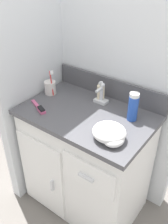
# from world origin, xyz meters

# --- Properties ---
(ground_plane) EXTENTS (6.00, 6.00, 0.00)m
(ground_plane) POSITION_xyz_m (0.00, 0.00, 0.00)
(ground_plane) COLOR slate
(wall_back) EXTENTS (1.01, 0.08, 2.20)m
(wall_back) POSITION_xyz_m (0.00, 0.32, 1.10)
(wall_back) COLOR silver
(wall_back) RESTS_ON ground_plane
(wall_left) EXTENTS (0.08, 0.62, 2.20)m
(wall_left) POSITION_xyz_m (-0.46, 0.00, 1.10)
(wall_left) COLOR silver
(wall_left) RESTS_ON ground_plane
(vanity) EXTENTS (0.83, 0.56, 0.82)m
(vanity) POSITION_xyz_m (-0.00, -0.00, 0.43)
(vanity) COLOR white
(vanity) RESTS_ON ground_plane
(backsplash) EXTENTS (0.83, 0.02, 0.14)m
(backsplash) POSITION_xyz_m (0.00, 0.26, 0.89)
(backsplash) COLOR #4C4C51
(backsplash) RESTS_ON vanity
(sink_faucet) EXTENTS (0.09, 0.09, 0.14)m
(sink_faucet) POSITION_xyz_m (0.00, 0.16, 0.86)
(sink_faucet) COLOR silver
(sink_faucet) RESTS_ON vanity
(toothbrush_cup) EXTENTS (0.09, 0.08, 0.19)m
(toothbrush_cup) POSITION_xyz_m (-0.35, 0.05, 0.86)
(toothbrush_cup) COLOR silver
(toothbrush_cup) RESTS_ON vanity
(soap_dispenser) EXTENTS (0.05, 0.05, 0.14)m
(soap_dispenser) POSITION_xyz_m (-0.02, 0.18, 0.88)
(soap_dispenser) COLOR beige
(soap_dispenser) RESTS_ON vanity
(shaving_cream_can) EXTENTS (0.06, 0.06, 0.18)m
(shaving_cream_can) POSITION_xyz_m (0.26, 0.10, 0.90)
(shaving_cream_can) COLOR #234CB2
(shaving_cream_can) RESTS_ON vanity
(hairbrush) EXTENTS (0.18, 0.10, 0.03)m
(hairbrush) POSITION_xyz_m (-0.26, -0.15, 0.83)
(hairbrush) COLOR #C1517F
(hairbrush) RESTS_ON vanity
(hand_towel) EXTENTS (0.19, 0.17, 0.09)m
(hand_towel) POSITION_xyz_m (0.25, -0.14, 0.86)
(hand_towel) COLOR white
(hand_towel) RESTS_ON vanity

